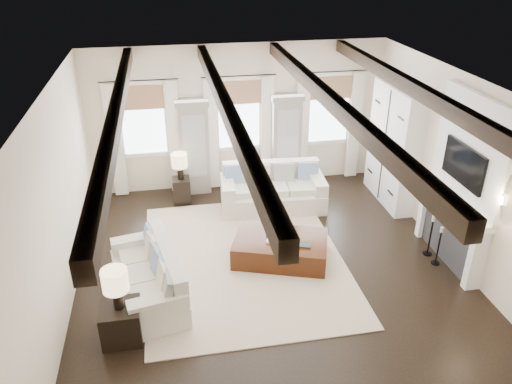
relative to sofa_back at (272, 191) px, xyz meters
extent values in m
plane|color=black|center=(-0.51, -2.50, -0.37)|extent=(7.50, 7.50, 0.00)
cube|color=white|center=(-0.51, 1.25, 1.23)|extent=(6.50, 0.04, 3.20)
cube|color=white|center=(-3.76, -2.50, 1.23)|extent=(0.04, 7.50, 3.20)
cube|color=white|center=(2.74, -2.50, 1.23)|extent=(0.04, 7.50, 3.20)
cube|color=white|center=(-0.51, -2.50, 2.83)|extent=(6.50, 7.50, 0.04)
cube|color=black|center=(-2.71, -2.50, 2.71)|extent=(0.16, 7.40, 0.22)
cube|color=black|center=(-1.26, -2.50, 2.71)|extent=(0.16, 7.40, 0.22)
cube|color=black|center=(0.24, -2.50, 2.71)|extent=(0.16, 7.40, 0.22)
cube|color=black|center=(1.69, -2.50, 2.71)|extent=(0.16, 7.40, 0.22)
cube|color=white|center=(-2.56, 1.22, 1.28)|extent=(0.90, 0.03, 1.45)
cube|color=#A47453|center=(-2.56, 1.16, 1.81)|extent=(0.94, 0.04, 0.50)
cube|color=white|center=(-3.18, 1.12, 0.90)|extent=(0.28, 0.08, 2.50)
cube|color=white|center=(-1.94, 1.12, 0.90)|extent=(0.28, 0.08, 2.50)
cylinder|color=black|center=(-2.56, 1.11, 2.18)|extent=(1.60, 0.02, 0.02)
cube|color=white|center=(-0.51, 1.22, 1.28)|extent=(0.90, 0.03, 1.45)
cube|color=#A47453|center=(-0.51, 1.16, 1.81)|extent=(0.94, 0.04, 0.50)
cube|color=white|center=(-1.13, 1.12, 0.90)|extent=(0.28, 0.08, 2.50)
cube|color=white|center=(0.11, 1.12, 0.90)|extent=(0.28, 0.08, 2.50)
cylinder|color=black|center=(-0.51, 1.11, 2.18)|extent=(1.60, 0.02, 0.02)
cube|color=white|center=(1.54, 1.22, 1.28)|extent=(0.90, 0.03, 1.45)
cube|color=#A47453|center=(1.54, 1.16, 1.81)|extent=(0.94, 0.04, 0.50)
cube|color=white|center=(0.92, 1.12, 0.90)|extent=(0.28, 0.08, 2.50)
cube|color=white|center=(2.16, 1.12, 0.90)|extent=(0.28, 0.08, 2.50)
cylinder|color=black|center=(1.54, 1.11, 2.18)|extent=(1.60, 0.02, 0.02)
cube|color=#9F978C|center=(-1.53, 1.03, 0.63)|extent=(0.64, 0.38, 2.00)
cube|color=#B2B7BA|center=(-1.53, 0.83, 0.78)|extent=(0.48, 0.02, 1.40)
cube|color=#9F978C|center=(-1.53, 1.03, 1.69)|extent=(0.70, 0.42, 0.12)
cube|color=#9F978C|center=(0.52, 1.03, 0.63)|extent=(0.64, 0.38, 2.00)
cube|color=#B2B7BA|center=(0.52, 0.83, 0.78)|extent=(0.48, 0.02, 1.40)
cube|color=#9F978C|center=(0.52, 1.03, 1.69)|extent=(0.70, 0.42, 0.12)
cube|color=#27282A|center=(2.65, -2.50, 0.18)|extent=(0.18, 1.50, 1.10)
cube|color=black|center=(2.62, -2.50, 0.03)|extent=(0.10, 0.90, 0.70)
cube|color=white|center=(2.61, -3.32, 0.18)|extent=(0.26, 0.14, 1.10)
cube|color=white|center=(2.61, -1.68, 0.18)|extent=(0.26, 0.14, 1.10)
cube|color=white|center=(2.58, -2.50, 0.79)|extent=(0.32, 1.90, 0.12)
cube|color=white|center=(2.69, -2.50, 1.73)|extent=(0.10, 1.90, 1.80)
cube|color=black|center=(2.62, -2.50, 1.48)|extent=(0.07, 1.10, 0.64)
cylinder|color=#FFD899|center=(2.64, -3.55, 1.38)|extent=(0.10, 0.10, 0.14)
cube|color=silver|center=(2.54, -0.15, 0.88)|extent=(0.40, 1.70, 2.50)
cube|color=black|center=(2.33, -0.15, 0.88)|extent=(0.01, 0.02, 2.40)
cube|color=beige|center=(-0.91, -1.86, -0.36)|extent=(3.44, 4.31, 0.02)
cube|color=silver|center=(0.00, -0.07, -0.16)|extent=(2.22, 1.13, 0.41)
cube|color=silver|center=(0.02, 0.31, 0.30)|extent=(2.06, 0.38, 0.51)
cube|color=silver|center=(-0.94, 0.00, 0.17)|extent=(0.33, 0.94, 0.27)
cube|color=silver|center=(0.93, -0.14, 0.17)|extent=(0.33, 0.94, 0.27)
cube|color=silver|center=(-0.60, -0.07, 0.11)|extent=(0.62, 0.65, 0.14)
cube|color=silver|center=(-0.01, -0.12, 0.11)|extent=(0.62, 0.65, 0.14)
cube|color=silver|center=(0.58, -0.16, 0.11)|extent=(0.62, 0.65, 0.14)
cube|color=#6D8AB5|center=(-0.76, 0.19, 0.33)|extent=(0.45, 0.25, 0.45)
cube|color=silver|center=(-0.25, 0.15, 0.33)|extent=(0.45, 0.25, 0.45)
cube|color=beige|center=(0.27, 0.11, 0.33)|extent=(0.45, 0.25, 0.45)
cube|color=#6D8AB5|center=(0.78, 0.08, 0.33)|extent=(0.45, 0.25, 0.45)
cube|color=silver|center=(-2.57, -2.59, -0.18)|extent=(1.26, 2.11, 0.38)
cube|color=silver|center=(-2.23, -2.53, 0.24)|extent=(0.56, 1.89, 0.47)
cube|color=silver|center=(-2.73, -1.74, 0.13)|extent=(0.88, 0.40, 0.25)
cube|color=silver|center=(-2.41, -3.45, 0.13)|extent=(0.88, 0.40, 0.25)
cube|color=silver|center=(-2.72, -2.07, 0.07)|extent=(0.66, 0.63, 0.13)
cube|color=silver|center=(-2.62, -2.60, 0.07)|extent=(0.66, 0.63, 0.13)
cube|color=silver|center=(-2.51, -3.14, 0.07)|extent=(0.66, 0.63, 0.13)
cube|color=#6D8AB5|center=(-2.52, -1.87, 0.27)|extent=(0.28, 0.43, 0.41)
cube|color=silver|center=(-2.47, -2.14, 0.27)|extent=(0.28, 0.43, 0.41)
cube|color=beige|center=(-2.42, -2.42, 0.27)|extent=(0.28, 0.43, 0.41)
cube|color=#6D8AB5|center=(-2.36, -2.70, 0.27)|extent=(0.28, 0.43, 0.41)
cube|color=silver|center=(-2.31, -2.98, 0.27)|extent=(0.28, 0.43, 0.41)
cube|color=beige|center=(-2.26, -3.25, 0.27)|extent=(0.28, 0.43, 0.41)
cube|color=black|center=(-0.27, -1.96, -0.16)|extent=(1.86, 1.49, 0.42)
cube|color=white|center=(-0.26, -1.97, 0.08)|extent=(0.60, 0.52, 0.04)
cube|color=#262628|center=(-0.38, -1.89, 0.12)|extent=(0.31, 0.27, 0.04)
cube|color=beige|center=(-0.33, -1.91, 0.15)|extent=(0.26, 0.23, 0.03)
cube|color=#262628|center=(0.07, -2.23, 0.07)|extent=(0.29, 0.25, 0.03)
cube|color=black|center=(-2.93, -3.46, -0.09)|extent=(0.55, 0.55, 0.55)
cylinder|color=black|center=(-2.93, -3.46, 0.34)|extent=(0.14, 0.14, 0.30)
cylinder|color=#F9D89E|center=(-2.93, -3.46, 0.65)|extent=(0.36, 0.36, 0.32)
cube|color=black|center=(-1.88, 0.55, -0.09)|extent=(0.37, 0.37, 0.56)
cylinder|color=black|center=(-1.88, 0.55, 0.33)|extent=(0.13, 0.13, 0.28)
cylinder|color=#F9D89E|center=(-1.88, 0.55, 0.61)|extent=(0.33, 0.33, 0.30)
cylinder|color=black|center=(2.39, -2.59, -0.36)|extent=(0.15, 0.15, 0.02)
cylinder|color=black|center=(2.39, -2.59, -0.04)|extent=(0.03, 0.03, 0.66)
cylinder|color=beige|center=(2.39, -2.59, 0.33)|extent=(0.06, 0.06, 0.09)
cylinder|color=black|center=(2.39, -2.29, -0.36)|extent=(0.16, 0.16, 0.02)
cylinder|color=black|center=(2.39, -2.29, -0.02)|extent=(0.03, 0.03, 0.70)
cylinder|color=beige|center=(2.39, -2.29, 0.37)|extent=(0.06, 0.06, 0.10)
camera|label=1|loc=(-2.05, -9.14, 4.77)|focal=35.00mm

